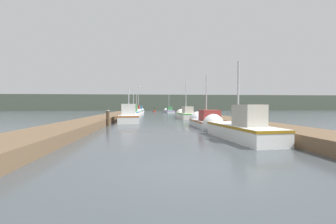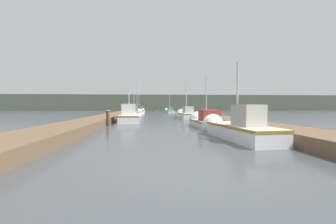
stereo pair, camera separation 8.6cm
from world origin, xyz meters
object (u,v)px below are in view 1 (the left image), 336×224
Objects in this scene: fishing_boat_0 at (236,128)px; mooring_piling_0 at (108,118)px; fishing_boat_1 at (205,121)px; fishing_boat_5 at (137,112)px; channel_buoy at (155,111)px; fishing_boat_4 at (134,113)px; seagull_lead at (141,87)px; fishing_boat_3 at (185,114)px; mooring_piling_1 at (131,110)px; fishing_boat_7 at (169,111)px; fishing_boat_2 at (129,116)px; fishing_boat_6 at (139,111)px.

fishing_boat_0 reaches higher than mooring_piling_0.
fishing_boat_1 is 1.00× the size of fishing_boat_5.
fishing_boat_4 is at bearing -99.12° from channel_buoy.
channel_buoy is (3.34, 20.81, -0.37)m from fishing_boat_4.
mooring_piling_0 is at bearing -76.75° from seagull_lead.
mooring_piling_1 is (-7.36, 15.51, 0.17)m from fishing_boat_3.
fishing_boat_0 is at bearing -91.10° from fishing_boat_1.
fishing_boat_0 is 1.24× the size of fishing_boat_1.
fishing_boat_3 is at bearing -93.47° from fishing_boat_7.
fishing_boat_5 is (-5.74, 25.26, 0.04)m from fishing_boat_0.
fishing_boat_4 is 21.08m from channel_buoy.
fishing_boat_5 is 5.80m from mooring_piling_1.
fishing_boat_7 is at bearing 72.77° from fishing_boat_2.
channel_buoy is at bearing 80.04° from fishing_boat_2.
fishing_boat_1 is 35.38m from channel_buoy.
fishing_boat_3 is (0.21, 9.76, 0.08)m from fishing_boat_1.
mooring_piling_0 is at bearing -89.47° from mooring_piling_1.
fishing_boat_2 is (-5.75, 4.89, 0.13)m from fishing_boat_1.
fishing_boat_3 is 17.17m from mooring_piling_1.
fishing_boat_7 is 11.16× the size of seagull_lead.
fishing_boat_3 reaches higher than seagull_lead.
fishing_boat_7 is (5.92, 10.25, -0.12)m from fishing_boat_5.
fishing_boat_0 is 9.55m from mooring_piling_0.
fishing_boat_7 is at bearing -63.42° from channel_buoy.
fishing_boat_5 is (-6.01, 9.87, 0.04)m from fishing_boat_3.
fishing_boat_6 is at bearing -26.84° from mooring_piling_1.
fishing_boat_0 is 15.39m from fishing_boat_3.
fishing_boat_2 is 0.92× the size of fishing_boat_6.
fishing_boat_2 is (-5.69, 10.52, 0.05)m from fishing_boat_0.
seagull_lead is (2.04, 9.81, 3.05)m from mooring_piling_0.
fishing_boat_6 is (0.22, 10.07, -0.04)m from fishing_boat_4.
fishing_boat_7 is 6.05m from channel_buoy.
channel_buoy is (3.12, 10.74, -0.33)m from fishing_boat_6.
fishing_boat_0 is at bearing -94.02° from fishing_boat_7.
fishing_boat_0 is 4.97× the size of mooring_piling_0.
fishing_boat_6 is at bearing 102.53° from fishing_boat_1.
fishing_boat_4 is 1.00× the size of fishing_boat_6.
mooring_piling_0 is 1.12× the size of channel_buoy.
fishing_boat_2 is 5.67× the size of channel_buoy.
fishing_boat_5 is at bearing 86.18° from fishing_boat_2.
fishing_boat_2 is at bearing -143.05° from fishing_boat_3.
seagull_lead is (0.83, -13.71, 3.13)m from fishing_boat_6.
mooring_piling_0 is at bearing -90.40° from fishing_boat_6.
mooring_piling_0 is at bearing -131.48° from fishing_boat_3.
seagull_lead reaches higher than fishing_boat_2.
fishing_boat_0 is 20.94m from fishing_boat_4.
mooring_piling_0 is at bearing -89.25° from fishing_boat_5.
fishing_boat_7 reaches higher than channel_buoy.
fishing_boat_5 is 9.39m from seagull_lead.
fishing_boat_6 reaches higher than channel_buoy.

